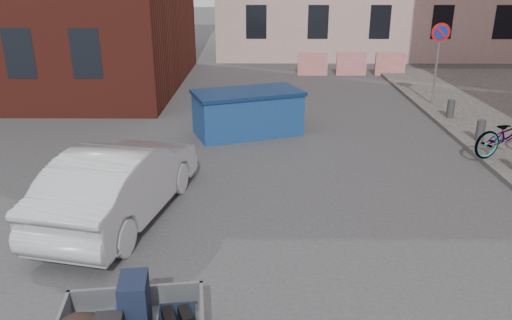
{
  "coord_description": "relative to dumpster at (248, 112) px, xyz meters",
  "views": [
    {
      "loc": [
        0.22,
        -6.96,
        4.31
      ],
      "look_at": [
        0.14,
        1.49,
        1.1
      ],
      "focal_mm": 35.0,
      "sensor_mm": 36.0,
      "label": 1
    }
  ],
  "objects": [
    {
      "name": "ground",
      "position": [
        0.14,
        -6.5,
        -0.62
      ],
      "size": [
        120.0,
        120.0,
        0.0
      ],
      "primitive_type": "plane",
      "color": "#38383A",
      "rests_on": "ground"
    },
    {
      "name": "no_parking_sign",
      "position": [
        6.14,
        2.98,
        1.4
      ],
      "size": [
        0.6,
        0.09,
        2.65
      ],
      "color": "gray",
      "rests_on": "sidewalk"
    },
    {
      "name": "barriers",
      "position": [
        4.34,
        8.5,
        -0.12
      ],
      "size": [
        4.7,
        0.18,
        1.0
      ],
      "color": "red",
      "rests_on": "ground"
    },
    {
      "name": "dumpster",
      "position": [
        0.0,
        0.0,
        0.0
      ],
      "size": [
        3.27,
        2.44,
        1.23
      ],
      "rotation": [
        0.0,
        0.0,
        0.36
      ],
      "color": "navy",
      "rests_on": "ground"
    },
    {
      "name": "silver_car",
      "position": [
        -2.19,
        -5.09,
        0.09
      ],
      "size": [
        2.33,
        4.5,
        1.41
      ],
      "primitive_type": "imported",
      "rotation": [
        0.0,
        0.0,
        2.94
      ],
      "color": "#B1B4B9",
      "rests_on": "ground"
    },
    {
      "name": "bicycle",
      "position": [
        6.34,
        -2.02,
        0.03
      ],
      "size": [
        2.14,
        1.37,
        1.06
      ],
      "primitive_type": "imported",
      "rotation": [
        0.0,
        0.0,
        1.93
      ],
      "color": "black",
      "rests_on": "sidewalk"
    }
  ]
}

